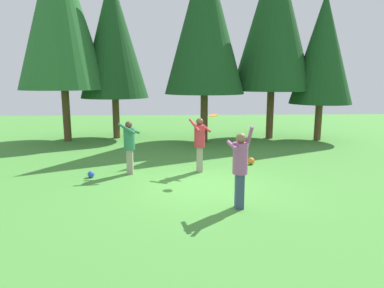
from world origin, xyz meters
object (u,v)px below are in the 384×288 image
tree_right (274,18)px  person_catcher (200,140)px  ball_orange (251,161)px  person_thrower (240,164)px  tree_left (113,37)px  tree_far_right (323,49)px  tree_far_left (59,10)px  person_bystander (129,143)px  ball_blue (91,174)px  frisbee (213,115)px  tree_center (205,21)px

tree_right → person_catcher: bearing=-122.1°
person_catcher → ball_orange: size_ratio=7.08×
person_thrower → tree_left: tree_left is taller
tree_far_right → tree_far_left: size_ratio=0.72×
person_bystander → ball_blue: (-1.12, -0.40, -0.88)m
ball_blue → person_thrower: bearing=-34.0°
tree_right → frisbee: bearing=-117.4°
person_bystander → person_catcher: bearing=14.6°
person_catcher → tree_center: size_ratio=0.20×
person_thrower → tree_far_left: 12.43m
tree_left → tree_right: bearing=-3.2°
tree_left → person_catcher: bearing=-61.0°
tree_left → tree_far_left: 2.58m
person_bystander → tree_right: (6.18, 6.49, 4.84)m
ball_blue → tree_right: 11.56m
tree_right → tree_far_left: (-9.97, -0.35, 0.19)m
frisbee → tree_far_left: 10.08m
tree_far_left → tree_right: bearing=2.0°
person_thrower → person_bystander: person_thrower is taller
tree_center → tree_right: 3.48m
person_thrower → tree_center: bearing=-6.7°
tree_center → tree_far_right: bearing=0.9°
tree_far_left → person_thrower: bearing=-54.2°
tree_far_right → tree_far_left: tree_far_left is taller
ball_orange → person_bystander: bearing=-166.0°
frisbee → tree_center: bearing=87.8°
tree_center → tree_right: (3.39, 0.75, 0.28)m
person_thrower → ball_orange: (1.17, 4.11, -0.92)m
tree_far_left → person_bystander: bearing=-58.4°
frisbee → ball_orange: size_ratio=1.49×
tree_center → ball_orange: bearing=-75.1°
person_catcher → tree_left: bearing=179.6°
tree_far_right → tree_left: size_ratio=0.88×
person_thrower → tree_right: bearing=-26.3°
person_catcher → tree_left: tree_left is taller
person_bystander → tree_far_right: 10.76m
frisbee → person_bystander: bearing=168.7°
person_thrower → person_bystander: 4.23m
tree_left → person_bystander: bearing=-77.2°
tree_far_right → tree_left: 10.05m
frisbee → ball_orange: bearing=45.4°
person_bystander → frisbee: frisbee is taller
person_bystander → frisbee: (2.55, -0.51, 0.89)m
frisbee → tree_left: tree_left is taller
person_bystander → frisbee: 2.75m
person_bystander → frisbee: size_ratio=4.55×
person_catcher → ball_orange: (1.86, 0.88, -0.91)m
person_thrower → frisbee: person_thrower is taller
tree_far_right → ball_orange: bearing=-132.0°
tree_left → tree_center: bearing=-15.2°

